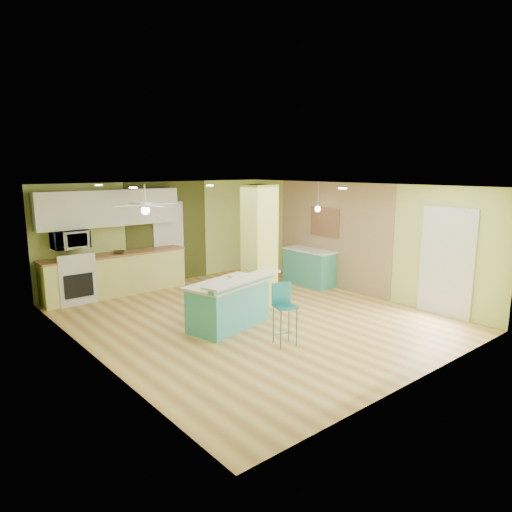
# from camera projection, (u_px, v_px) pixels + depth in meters

# --- Properties ---
(floor) EXTENTS (6.00, 7.00, 0.01)m
(floor) POSITION_uv_depth(u_px,v_px,m) (250.00, 317.00, 8.78)
(floor) COLOR olive
(floor) RESTS_ON ground
(ceiling) EXTENTS (6.00, 7.00, 0.01)m
(ceiling) POSITION_uv_depth(u_px,v_px,m) (250.00, 186.00, 8.30)
(ceiling) COLOR white
(ceiling) RESTS_ON wall_back
(wall_back) EXTENTS (6.00, 0.01, 2.50)m
(wall_back) POSITION_uv_depth(u_px,v_px,m) (160.00, 233.00, 11.19)
(wall_back) COLOR #B9C96B
(wall_back) RESTS_ON floor
(wall_front) EXTENTS (6.00, 0.01, 2.50)m
(wall_front) POSITION_uv_depth(u_px,v_px,m) (420.00, 292.00, 5.89)
(wall_front) COLOR #B9C96B
(wall_front) RESTS_ON floor
(wall_left) EXTENTS (0.01, 7.00, 2.50)m
(wall_left) POSITION_uv_depth(u_px,v_px,m) (90.00, 278.00, 6.66)
(wall_left) COLOR #B9C96B
(wall_left) RESTS_ON floor
(wall_right) EXTENTS (0.01, 7.00, 2.50)m
(wall_right) POSITION_uv_depth(u_px,v_px,m) (352.00, 238.00, 10.43)
(wall_right) COLOR #B9C96B
(wall_right) RESTS_ON floor
(wood_panel) EXTENTS (0.02, 3.40, 2.50)m
(wood_panel) POSITION_uv_depth(u_px,v_px,m) (331.00, 235.00, 10.87)
(wood_panel) COLOR #866B4D
(wood_panel) RESTS_ON floor
(olive_accent) EXTENTS (2.20, 0.02, 2.50)m
(olive_accent) POSITION_uv_depth(u_px,v_px,m) (168.00, 232.00, 11.30)
(olive_accent) COLOR #40451B
(olive_accent) RESTS_ON floor
(interior_door) EXTENTS (0.82, 0.05, 2.00)m
(interior_door) POSITION_uv_depth(u_px,v_px,m) (169.00, 243.00, 11.33)
(interior_door) COLOR white
(interior_door) RESTS_ON floor
(french_door) EXTENTS (0.04, 1.08, 2.10)m
(french_door) POSITION_uv_depth(u_px,v_px,m) (446.00, 262.00, 8.70)
(french_door) COLOR silver
(french_door) RESTS_ON floor
(column) EXTENTS (0.55, 0.55, 2.50)m
(column) POSITION_uv_depth(u_px,v_px,m) (259.00, 246.00, 9.33)
(column) COLOR #CED160
(column) RESTS_ON floor
(kitchen_run) EXTENTS (3.25, 0.63, 0.94)m
(kitchen_run) POSITION_uv_depth(u_px,v_px,m) (116.00, 274.00, 10.29)
(kitchen_run) COLOR #D6D270
(kitchen_run) RESTS_ON floor
(stove) EXTENTS (0.76, 0.66, 1.08)m
(stove) POSITION_uv_depth(u_px,v_px,m) (74.00, 281.00, 9.69)
(stove) COLOR silver
(stove) RESTS_ON floor
(upper_cabinets) EXTENTS (3.20, 0.34, 0.80)m
(upper_cabinets) POSITION_uv_depth(u_px,v_px,m) (110.00, 208.00, 10.10)
(upper_cabinets) COLOR silver
(upper_cabinets) RESTS_ON wall_back
(microwave) EXTENTS (0.70, 0.48, 0.39)m
(microwave) POSITION_uv_depth(u_px,v_px,m) (70.00, 240.00, 9.53)
(microwave) COLOR white
(microwave) RESTS_ON wall_back
(ceiling_fan) EXTENTS (1.41, 1.41, 0.61)m
(ceiling_fan) POSITION_uv_depth(u_px,v_px,m) (145.00, 205.00, 9.20)
(ceiling_fan) COLOR white
(ceiling_fan) RESTS_ON ceiling
(pendant_lamp) EXTENTS (0.14, 0.14, 0.69)m
(pendant_lamp) POSITION_uv_depth(u_px,v_px,m) (318.00, 209.00, 10.65)
(pendant_lamp) COLOR silver
(pendant_lamp) RESTS_ON ceiling
(wall_decor) EXTENTS (0.03, 0.90, 0.70)m
(wall_decor) POSITION_uv_depth(u_px,v_px,m) (325.00, 222.00, 10.95)
(wall_decor) COLOR brown
(wall_decor) RESTS_ON wood_panel
(peninsula) EXTENTS (1.85, 1.31, 0.95)m
(peninsula) POSITION_uv_depth(u_px,v_px,m) (229.00, 303.00, 8.17)
(peninsula) COLOR teal
(peninsula) RESTS_ON floor
(bar_stool) EXTENTS (0.42, 0.42, 1.01)m
(bar_stool) POSITION_uv_depth(u_px,v_px,m) (283.00, 304.00, 7.35)
(bar_stool) COLOR #1C6E7F
(bar_stool) RESTS_ON floor
(side_counter) EXTENTS (0.58, 1.36, 0.87)m
(side_counter) POSITION_uv_depth(u_px,v_px,m) (309.00, 267.00, 11.17)
(side_counter) COLOR teal
(side_counter) RESTS_ON floor
(fruit_bowl) EXTENTS (0.33, 0.33, 0.06)m
(fruit_bowl) POSITION_uv_depth(u_px,v_px,m) (119.00, 252.00, 10.17)
(fruit_bowl) COLOR #372616
(fruit_bowl) RESTS_ON kitchen_run
(canister) EXTENTS (0.16, 0.16, 0.16)m
(canister) POSITION_uv_depth(u_px,v_px,m) (232.00, 279.00, 8.01)
(canister) COLOR gold
(canister) RESTS_ON peninsula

